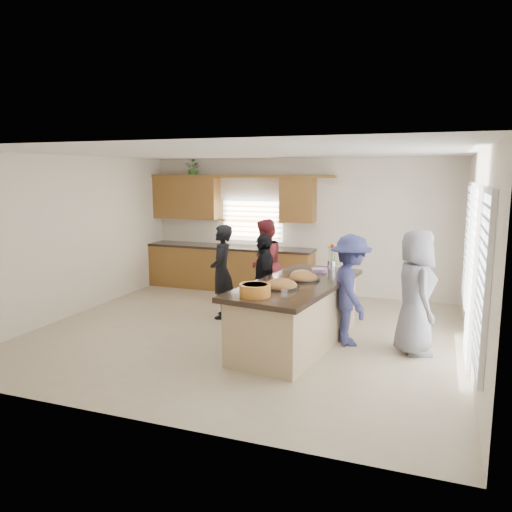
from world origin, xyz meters
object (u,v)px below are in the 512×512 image
at_px(woman_right_front, 416,292).
at_px(woman_right_back, 350,290).
at_px(island, 296,315).
at_px(woman_left_mid, 265,263).
at_px(woman_left_back, 222,272).
at_px(woman_left_front, 264,281).
at_px(salad_bowl, 255,290).

bearing_deg(woman_right_front, woman_right_back, 66.99).
bearing_deg(island, woman_left_mid, 129.36).
distance_m(woman_right_back, woman_right_front, 0.91).
relative_size(island, woman_left_mid, 1.71).
distance_m(woman_left_back, woman_left_front, 0.90).
xyz_separation_m(woman_left_front, woman_right_front, (2.37, -0.43, 0.10)).
xyz_separation_m(woman_left_mid, woman_left_front, (0.39, -1.16, -0.06)).
height_order(woman_right_back, woman_right_front, woman_right_front).
bearing_deg(woman_left_back, woman_left_front, 58.59).
relative_size(woman_left_back, woman_right_back, 1.00).
height_order(island, woman_left_mid, woman_left_mid).
xyz_separation_m(woman_left_back, woman_left_mid, (0.47, 0.91, 0.02)).
bearing_deg(woman_right_front, woman_left_mid, 41.11).
bearing_deg(woman_left_front, salad_bowl, -9.60).
bearing_deg(woman_left_mid, woman_left_back, -21.53).
distance_m(salad_bowl, woman_left_mid, 2.99).
bearing_deg(woman_right_back, island, 91.85).
bearing_deg(woman_left_back, island, 43.96).
xyz_separation_m(woman_left_back, woman_right_front, (3.23, -0.67, 0.06)).
bearing_deg(island, salad_bowl, -97.52).
xyz_separation_m(island, woman_left_front, (-0.75, 0.70, 0.32)).
relative_size(salad_bowl, woman_left_mid, 0.24).
relative_size(woman_left_mid, woman_right_back, 1.02).
distance_m(island, woman_right_back, 0.87).
bearing_deg(woman_left_front, island, 21.61).
xyz_separation_m(island, woman_right_back, (0.72, 0.34, 0.36)).
height_order(woman_left_back, woman_right_front, woman_right_front).
bearing_deg(woman_left_back, woman_right_back, 59.78).
height_order(woman_left_mid, woman_right_back, woman_left_mid).
bearing_deg(woman_right_front, island, 80.53).
bearing_deg(woman_left_front, woman_left_back, -131.01).
xyz_separation_m(island, woman_right_front, (1.62, 0.28, 0.42)).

